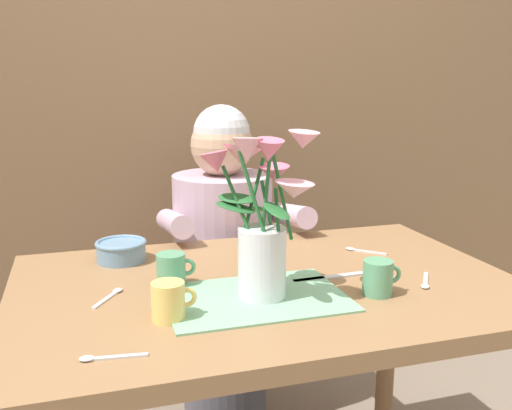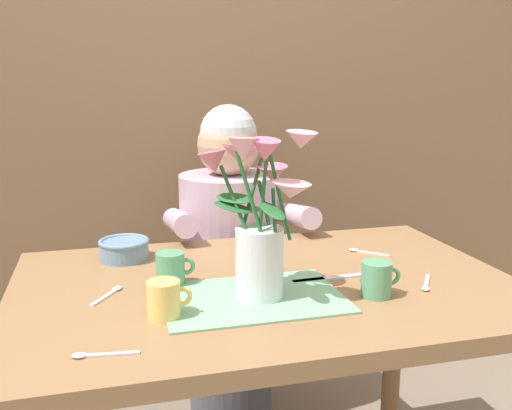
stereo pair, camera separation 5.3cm
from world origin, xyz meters
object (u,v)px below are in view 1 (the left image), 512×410
at_px(seated_person, 224,270).
at_px(ceramic_mug, 378,278).
at_px(ceramic_bowl, 121,250).
at_px(coffee_cup, 169,301).
at_px(dinner_knife, 329,277).
at_px(tea_cup, 172,270).
at_px(flower_vase, 262,218).

relative_size(seated_person, ceramic_mug, 12.20).
distance_m(ceramic_bowl, coffee_cup, 0.43).
xyz_separation_m(dinner_knife, tea_cup, (-0.38, 0.06, 0.04)).
distance_m(flower_vase, coffee_cup, 0.27).
relative_size(tea_cup, coffee_cup, 1.00).
relative_size(ceramic_bowl, tea_cup, 1.46).
relative_size(seated_person, dinner_knife, 5.97).
height_order(flower_vase, dinner_knife, flower_vase).
height_order(tea_cup, coffee_cup, same).
distance_m(seated_person, dinner_knife, 0.67).
bearing_deg(ceramic_bowl, seated_person, 43.36).
distance_m(ceramic_bowl, tea_cup, 0.25).
xyz_separation_m(ceramic_bowl, ceramic_mug, (0.54, -0.42, 0.01)).
distance_m(tea_cup, coffee_cup, 0.19).
xyz_separation_m(seated_person, flower_vase, (-0.09, -0.71, 0.36)).
bearing_deg(seated_person, coffee_cup, -110.87).
bearing_deg(flower_vase, ceramic_mug, -12.58).
bearing_deg(dinner_knife, coffee_cup, -164.54).
height_order(ceramic_bowl, ceramic_mug, ceramic_mug).
xyz_separation_m(flower_vase, coffee_cup, (-0.21, -0.06, -0.14)).
distance_m(flower_vase, ceramic_bowl, 0.48).
distance_m(flower_vase, tea_cup, 0.27).
relative_size(dinner_knife, ceramic_mug, 2.04).
xyz_separation_m(dinner_knife, coffee_cup, (-0.41, -0.13, 0.04)).
height_order(seated_person, dinner_knife, seated_person).
bearing_deg(coffee_cup, tea_cup, 79.33).
distance_m(dinner_knife, ceramic_mug, 0.15).
relative_size(seated_person, flower_vase, 3.05).
bearing_deg(coffee_cup, ceramic_mug, 0.03).
bearing_deg(ceramic_mug, dinner_knife, 115.14).
bearing_deg(tea_cup, dinner_knife, -8.89).
bearing_deg(coffee_cup, seated_person, 68.47).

